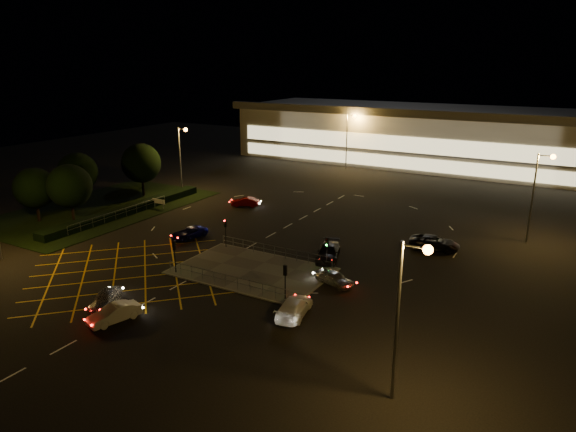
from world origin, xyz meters
The scene contains 26 objects.
ground centered at (0.00, 0.00, 0.00)m, with size 180.00×180.00×0.00m, color black.
pedestrian_island centered at (2.00, -2.00, 0.06)m, with size 14.00×9.00×0.12m, color #4C4944.
grass_verge centered at (-28.00, 6.00, 0.04)m, with size 18.00×30.00×0.08m, color black.
hedge centered at (-23.00, 6.00, 0.50)m, with size 2.00×26.00×1.00m, color black.
supermarket centered at (0.00, 61.95, 5.31)m, with size 72.00×26.50×10.50m.
streetlight_se centered at (20.44, -14.00, 6.56)m, with size 1.78×0.56×10.03m.
streetlight_nw centered at (-23.56, 18.00, 6.56)m, with size 1.78×0.56×10.03m.
streetlight_ne centered at (24.44, 20.00, 6.56)m, with size 1.78×0.56×10.03m.
streetlight_far_left centered at (-9.56, 48.00, 6.56)m, with size 1.78×0.56×10.03m.
signal_sw centered at (-4.00, -5.99, 2.37)m, with size 0.28×0.30×3.15m.
signal_se centered at (8.00, -5.99, 2.37)m, with size 0.28×0.30×3.15m.
signal_nw centered at (-4.00, 1.99, 2.37)m, with size 0.28×0.30×3.15m.
signal_ne centered at (8.00, 1.99, 2.37)m, with size 0.28×0.30×3.15m.
tree_a centered at (-30.00, -2.00, 4.33)m, with size 5.04×5.04×6.86m.
tree_b centered at (-32.00, 6.00, 4.64)m, with size 5.40×5.40×7.35m.
tree_c centered at (-28.00, 14.00, 4.95)m, with size 5.76×5.76×7.84m.
tree_d centered at (-34.00, 20.00, 4.02)m, with size 4.68×4.68×6.37m.
tree_e centered at (-26.00, 0.00, 4.64)m, with size 5.40×5.40×7.35m.
car_near_silver centered at (-4.51, -14.00, 0.66)m, with size 1.55×3.86×1.31m, color silver.
car_queue_white centered at (-1.76, -15.52, 0.67)m, with size 1.43×4.10×1.35m, color silver.
car_left_blue centered at (-9.60, 2.57, 0.61)m, with size 2.03×4.41×1.22m, color #0C0C4A.
car_far_dkgrey centered at (7.00, 4.50, 0.75)m, with size 2.10×5.17×1.50m, color black.
car_right_silver centered at (10.16, -0.87, 0.64)m, with size 1.51×3.76×1.28m, color #A4A7AB.
car_circ_red centered at (-11.54, 16.77, 0.62)m, with size 1.31×3.76×1.24m, color maroon.
car_east_grey centered at (15.63, 12.80, 0.73)m, with size 2.41×5.24×1.46m, color black.
car_approach_white centered at (9.82, -7.76, 0.71)m, with size 2.00×4.91×1.43m, color #BCBCBC.
Camera 1 is at (27.59, -39.88, 19.38)m, focal length 32.00 mm.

